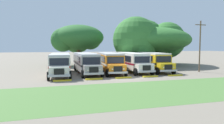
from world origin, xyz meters
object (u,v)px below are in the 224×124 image
Objects in this scene: parked_bus_slot_1 at (86,62)px; parked_bus_slot_2 at (110,61)px; secondary_tree at (150,40)px; parked_bus_slot_0 at (60,63)px; utility_pole at (200,45)px; parked_bus_slot_3 at (131,61)px; parked_bus_slot_4 at (151,60)px; broad_shade_tree at (78,38)px.

parked_bus_slot_2 is at bearing 90.67° from parked_bus_slot_1.
parked_bus_slot_0 is at bearing -151.66° from secondary_tree.
utility_pole is (12.83, -3.77, 2.45)m from parked_bus_slot_2.
parked_bus_slot_3 is 0.99× the size of parked_bus_slot_4.
utility_pole is at bearing 68.25° from parked_bus_slot_3.
secondary_tree is at bearing 134.82° from parked_bus_slot_2.
parked_bus_slot_1 is 17.90m from secondary_tree.
parked_bus_slot_0 is at bearing -79.77° from parked_bus_slot_1.
parked_bus_slot_1 and parked_bus_slot_3 have the same top height.
parked_bus_slot_0 is 3.69m from parked_bus_slot_1.
parked_bus_slot_1 is at bearing -83.92° from parked_bus_slot_2.
parked_bus_slot_0 is 20.39m from utility_pole.
parked_bus_slot_3 is 15.05m from broad_shade_tree.
parked_bus_slot_4 is at bearing 96.74° from parked_bus_slot_0.
secondary_tree is at bearing 159.11° from parked_bus_slot_4.
parked_bus_slot_2 is 6.93m from parked_bus_slot_4.
parked_bus_slot_3 is 10.51m from utility_pole.
parked_bus_slot_2 and parked_bus_slot_3 have the same top height.
parked_bus_slot_1 is at bearing 167.16° from utility_pole.
secondary_tree reaches higher than utility_pole.
utility_pole is at bearing 77.19° from parked_bus_slot_1.
parked_bus_slot_2 is 15.06m from secondary_tree.
broad_shade_tree is 14.82m from secondary_tree.
broad_shade_tree is (-9.92, 13.08, 3.85)m from parked_bus_slot_4.
parked_bus_slot_3 is 1.03× the size of broad_shade_tree.
parked_bus_slot_1 is 6.92m from parked_bus_slot_3.
parked_bus_slot_2 is 1.45× the size of utility_pole.
parked_bus_slot_3 is at bearing -64.07° from broad_shade_tree.
parked_bus_slot_2 is (7.18, 0.69, 0.00)m from parked_bus_slot_0.
utility_pole is (5.90, -3.86, 2.45)m from parked_bus_slot_4.
secondary_tree reaches higher than parked_bus_slot_0.
parked_bus_slot_2 is at bearing -88.20° from parked_bus_slot_3.
parked_bus_slot_0 and parked_bus_slot_3 have the same top height.
utility_pole is (20.01, -3.08, 2.45)m from parked_bus_slot_0.
secondary_tree reaches higher than parked_bus_slot_3.
broad_shade_tree is (-6.36, 13.09, 3.85)m from parked_bus_slot_3.
parked_bus_slot_2 is at bearing 163.61° from utility_pole.
secondary_tree is 13.19m from utility_pole.
parked_bus_slot_4 is (6.93, 0.09, 0.00)m from parked_bus_slot_2.
broad_shade_tree is (-2.99, 13.17, 3.85)m from parked_bus_slot_2.
secondary_tree is at bearing -15.22° from broad_shade_tree.
utility_pole is at bearing -83.33° from secondary_tree.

